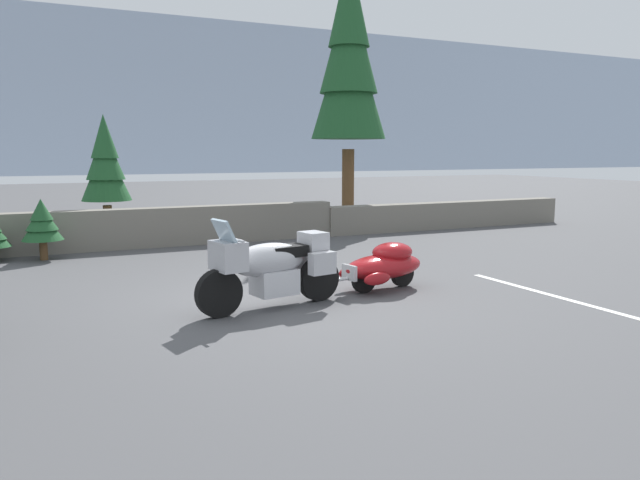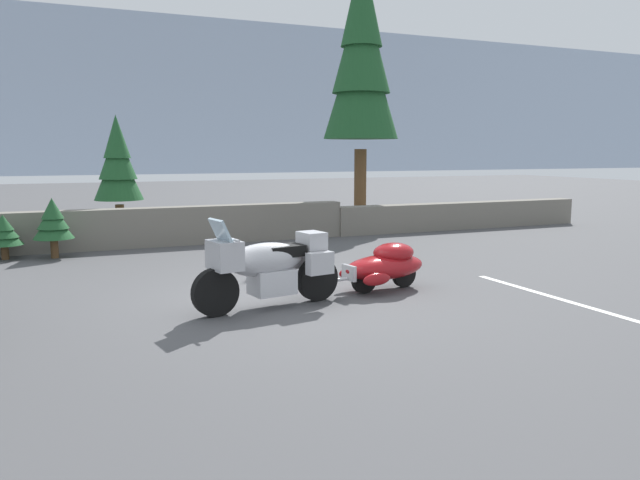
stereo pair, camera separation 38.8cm
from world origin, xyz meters
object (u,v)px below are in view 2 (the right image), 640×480
object	(u,v)px
pine_tree_tall	(361,56)
touring_motorcycle	(268,265)
car_shaped_trailer	(385,265)
pine_tree_secondary	(118,162)

from	to	relation	value
pine_tree_tall	touring_motorcycle	bearing A→B (deg)	-124.31
touring_motorcycle	car_shaped_trailer	distance (m)	2.15
car_shaped_trailer	pine_tree_tall	bearing A→B (deg)	65.75
pine_tree_tall	pine_tree_secondary	bearing A→B (deg)	-177.24
touring_motorcycle	car_shaped_trailer	bearing A→B (deg)	9.89
pine_tree_secondary	pine_tree_tall	bearing A→B (deg)	2.76
pine_tree_tall	pine_tree_secondary	size ratio (longest dim) A/B	2.55
touring_motorcycle	pine_tree_secondary	bearing A→B (deg)	99.01
touring_motorcycle	pine_tree_tall	xyz separation A→B (m)	(5.71, 8.36, 4.40)
touring_motorcycle	pine_tree_tall	world-z (taller)	pine_tree_tall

